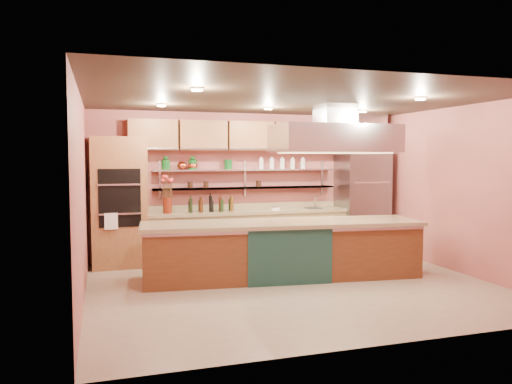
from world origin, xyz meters
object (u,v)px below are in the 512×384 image
object	(u,v)px
island	(283,250)
green_canister	(228,164)
refrigerator	(362,201)
flower_vase	(168,205)
kitchen_scale	(275,208)
copper_kettle	(182,166)

from	to	relation	value
island	green_canister	world-z (taller)	green_canister
refrigerator	flower_vase	distance (m)	3.96
kitchen_scale	refrigerator	bearing A→B (deg)	-0.86
refrigerator	island	size ratio (longest dim) A/B	0.48
flower_vase	kitchen_scale	xyz separation A→B (m)	(2.07, 0.00, -0.10)
island	green_canister	bearing A→B (deg)	109.39
green_canister	copper_kettle	bearing A→B (deg)	180.00
flower_vase	green_canister	world-z (taller)	green_canister
island	flower_vase	bearing A→B (deg)	141.16
refrigerator	flower_vase	size ratio (longest dim) A/B	7.24
island	copper_kettle	distance (m)	2.63
flower_vase	green_canister	bearing A→B (deg)	10.46
copper_kettle	flower_vase	bearing A→B (deg)	-144.51
refrigerator	flower_vase	xyz separation A→B (m)	(-3.96, 0.01, 0.02)
copper_kettle	green_canister	bearing A→B (deg)	0.00
copper_kettle	green_canister	distance (m)	0.88
island	flower_vase	world-z (taller)	flower_vase
island	copper_kettle	xyz separation A→B (m)	(-1.32, 1.84, 1.33)
refrigerator	copper_kettle	xyz separation A→B (m)	(-3.65, 0.23, 0.74)
island	kitchen_scale	xyz separation A→B (m)	(0.44, 1.62, 0.51)
refrigerator	green_canister	xyz separation A→B (m)	(-2.76, 0.23, 0.76)
island	kitchen_scale	world-z (taller)	kitchen_scale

